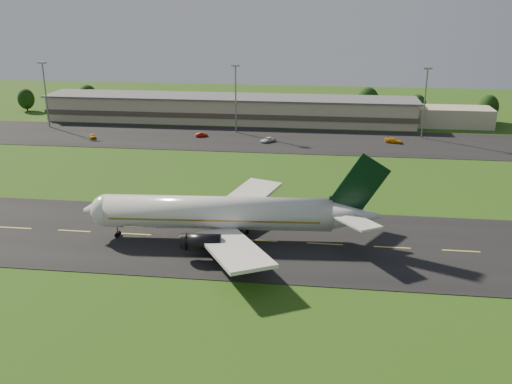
# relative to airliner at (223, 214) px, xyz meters

# --- Properties ---
(ground) EXTENTS (360.00, 360.00, 0.00)m
(ground) POSITION_rel_airliner_xyz_m (-15.79, -0.06, -4.66)
(ground) COLOR #234010
(ground) RESTS_ON ground
(taxiway) EXTENTS (220.00, 30.00, 0.10)m
(taxiway) POSITION_rel_airliner_xyz_m (-15.79, -0.06, -4.61)
(taxiway) COLOR black
(taxiway) RESTS_ON ground
(apron) EXTENTS (260.00, 30.00, 0.10)m
(apron) POSITION_rel_airliner_xyz_m (-15.79, 71.94, -4.61)
(apron) COLOR black
(apron) RESTS_ON ground
(airliner) EXTENTS (51.29, 42.08, 15.57)m
(airliner) POSITION_rel_airliner_xyz_m (0.00, 0.00, 0.00)
(airliner) COLOR white
(airliner) RESTS_ON ground
(terminal) EXTENTS (145.00, 16.00, 8.40)m
(terminal) POSITION_rel_airliner_xyz_m (-9.39, 96.12, -0.67)
(terminal) COLOR #BEAC91
(terminal) RESTS_ON ground
(light_mast_west) EXTENTS (2.40, 1.20, 20.35)m
(light_mast_west) POSITION_rel_airliner_xyz_m (-70.79, 79.94, 8.08)
(light_mast_west) COLOR gray
(light_mast_west) RESTS_ON ground
(light_mast_centre) EXTENTS (2.40, 1.20, 20.35)m
(light_mast_centre) POSITION_rel_airliner_xyz_m (-10.79, 79.94, 8.08)
(light_mast_centre) COLOR gray
(light_mast_centre) RESTS_ON ground
(light_mast_east) EXTENTS (2.40, 1.20, 20.35)m
(light_mast_east) POSITION_rel_airliner_xyz_m (44.21, 79.94, 8.08)
(light_mast_east) COLOR gray
(light_mast_east) RESTS_ON ground
(tree_line) EXTENTS (200.10, 9.88, 10.52)m
(tree_line) POSITION_rel_airliner_xyz_m (22.48, 105.96, 0.35)
(tree_line) COLOR black
(tree_line) RESTS_ON ground
(service_vehicle_a) EXTENTS (3.02, 3.92, 1.25)m
(service_vehicle_a) POSITION_rel_airliner_xyz_m (-51.27, 67.16, -3.94)
(service_vehicle_a) COLOR #EF9F0E
(service_vehicle_a) RESTS_ON apron
(service_vehicle_b) EXTENTS (3.82, 2.78, 1.20)m
(service_vehicle_b) POSITION_rel_airliner_xyz_m (-20.03, 72.94, -3.96)
(service_vehicle_b) COLOR #A7140B
(service_vehicle_b) RESTS_ON apron
(service_vehicle_c) EXTENTS (4.65, 4.94, 1.29)m
(service_vehicle_c) POSITION_rel_airliner_xyz_m (0.10, 69.06, -3.91)
(service_vehicle_c) COLOR silver
(service_vehicle_c) RESTS_ON apron
(service_vehicle_d) EXTENTS (5.11, 3.29, 1.38)m
(service_vehicle_d) POSITION_rel_airliner_xyz_m (35.52, 72.36, -3.87)
(service_vehicle_d) COLOR orange
(service_vehicle_d) RESTS_ON apron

